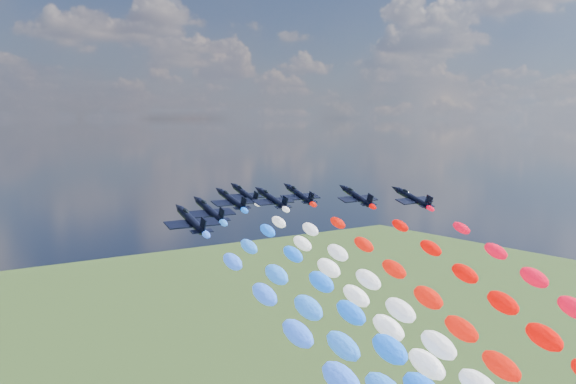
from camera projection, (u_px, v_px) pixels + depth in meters
jet_0 at (191, 220)px, 112.20m from camera, size 9.58×12.78×6.41m
jet_1 at (209, 210)px, 124.33m from camera, size 9.11×12.44×6.41m
jet_2 at (232, 200)px, 140.62m from camera, size 9.67×12.84×6.41m
jet_3 at (272, 199)px, 142.16m from camera, size 9.66×12.83×6.41m
jet_4 at (245, 194)px, 151.40m from camera, size 9.21×12.51×6.41m
jet_5 at (299, 195)px, 150.32m from camera, size 9.25×12.54×6.41m
jet_6 at (357, 196)px, 146.72m from camera, size 9.43×12.67×6.41m
jet_7 at (413, 198)px, 143.55m from camera, size 9.76×12.90×6.41m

